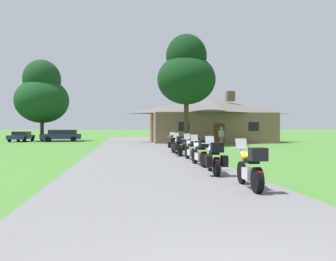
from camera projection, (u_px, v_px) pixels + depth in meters
The scene contains 14 objects.
ground_plane at pixel (140, 153), 22.60m from camera, with size 500.00×500.00×0.00m, color #42752D.
asphalt_driveway at pixel (141, 155), 20.62m from camera, with size 6.40×80.00×0.06m, color slate.
motorcycle_yellow_nearest_to_camera at pixel (251, 168), 9.06m from camera, with size 0.66×2.08×1.30m.
motorcycle_silver_second_in_row at pixel (214, 158), 11.89m from camera, with size 0.83×2.08×1.30m.
motorcycle_white_third_in_row at pixel (200, 152), 14.58m from camera, with size 0.66×2.08×1.30m.
motorcycle_silver_fourth_in_row at pixel (192, 149), 16.98m from camera, with size 0.66×2.08×1.30m.
motorcycle_silver_fifth_in_row at pixel (179, 146), 19.83m from camera, with size 0.72×2.08×1.30m.
motorcycle_blue_farthest_in_row at pixel (173, 144), 22.47m from camera, with size 0.80×2.08×1.30m.
stone_lodge at pixel (210, 120), 39.09m from camera, with size 13.90×8.03×5.80m.
bystander_gray_shirt_near_lodge at pixel (221, 136), 31.10m from camera, with size 0.45×0.40×1.69m.
tree_by_lodge_front at pixel (186, 73), 32.07m from camera, with size 5.41×5.41×10.32m.
tree_left_far at pixel (42, 94), 42.52m from camera, with size 6.49×6.49×10.02m.
parked_navy_suv_far_left at pixel (62, 135), 40.70m from camera, with size 4.78×2.35×1.40m.
parked_navy_sedan_far_left at pixel (21, 136), 40.90m from camera, with size 2.19×4.34×1.20m.
Camera 1 is at (-1.09, -2.64, 1.68)m, focal length 36.96 mm.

